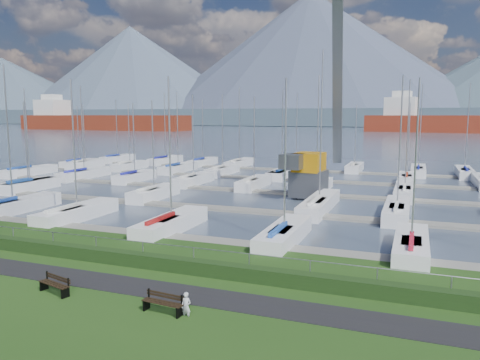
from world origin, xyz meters
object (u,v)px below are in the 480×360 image
at_px(crane, 317,141).
at_px(bench_left, 55,284).
at_px(person, 186,303).
at_px(bench_right, 163,303).

bearing_deg(crane, bench_left, -96.43).
relative_size(person, crane, 0.05).
bearing_deg(person, bench_right, -174.83).
relative_size(bench_left, bench_right, 1.01).
height_order(bench_left, bench_right, same).
bearing_deg(person, bench_left, -177.34).
xyz_separation_m(bench_left, person, (6.55, -0.08, 0.15)).
bearing_deg(bench_right, crane, 95.58).
relative_size(bench_right, crane, 0.08).
relative_size(bench_left, crane, 0.08).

